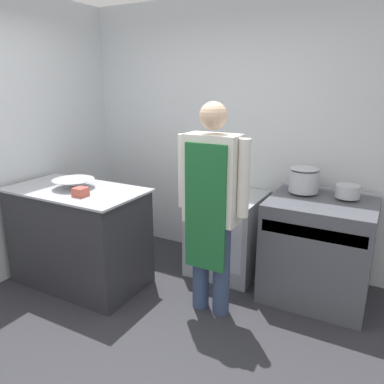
# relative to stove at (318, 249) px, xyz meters

# --- Properties ---
(ground_plane) EXTENTS (14.00, 14.00, 0.00)m
(ground_plane) POSITION_rel_stove_xyz_m (-1.12, -1.55, -0.45)
(ground_plane) COLOR #2D2D33
(wall_back) EXTENTS (8.00, 0.05, 2.70)m
(wall_back) POSITION_rel_stove_xyz_m (-1.12, 0.45, 0.90)
(wall_back) COLOR silver
(wall_back) RESTS_ON ground_plane
(wall_left) EXTENTS (0.05, 8.00, 2.70)m
(wall_left) POSITION_rel_stove_xyz_m (-2.75, -0.55, 0.90)
(wall_left) COLOR silver
(wall_left) RESTS_ON ground_plane
(prep_counter) EXTENTS (1.28, 0.71, 0.94)m
(prep_counter) POSITION_rel_stove_xyz_m (-2.03, -0.82, 0.02)
(prep_counter) COLOR #2D2D33
(prep_counter) RESTS_ON ground_plane
(stove) EXTENTS (0.88, 0.75, 0.92)m
(stove) POSITION_rel_stove_xyz_m (0.00, 0.00, 0.00)
(stove) COLOR #4C4F56
(stove) RESTS_ON ground_plane
(fridge_unit) EXTENTS (0.67, 0.68, 0.81)m
(fridge_unit) POSITION_rel_stove_xyz_m (-0.90, 0.06, -0.05)
(fridge_unit) COLOR #A8ADB2
(fridge_unit) RESTS_ON ground_plane
(person_cook) EXTENTS (0.60, 0.24, 1.74)m
(person_cook) POSITION_rel_stove_xyz_m (-0.73, -0.66, 0.53)
(person_cook) COLOR #38476B
(person_cook) RESTS_ON ground_plane
(mixing_bowl) EXTENTS (0.38, 0.38, 0.08)m
(mixing_bowl) POSITION_rel_stove_xyz_m (-2.07, -0.81, 0.53)
(mixing_bowl) COLOR #B2B5BC
(mixing_bowl) RESTS_ON prep_counter
(plastic_tub) EXTENTS (0.11, 0.11, 0.08)m
(plastic_tub) POSITION_rel_stove_xyz_m (-1.82, -0.97, 0.52)
(plastic_tub) COLOR #B24C3F
(plastic_tub) RESTS_ON prep_counter
(stock_pot) EXTENTS (0.26, 0.26, 0.23)m
(stock_pot) POSITION_rel_stove_xyz_m (-0.20, 0.13, 0.59)
(stock_pot) COLOR #B2B5BC
(stock_pot) RESTS_ON stove
(sauce_pot) EXTENTS (0.20, 0.20, 0.11)m
(sauce_pot) POSITION_rel_stove_xyz_m (0.18, 0.13, 0.52)
(sauce_pot) COLOR #B2B5BC
(sauce_pot) RESTS_ON stove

